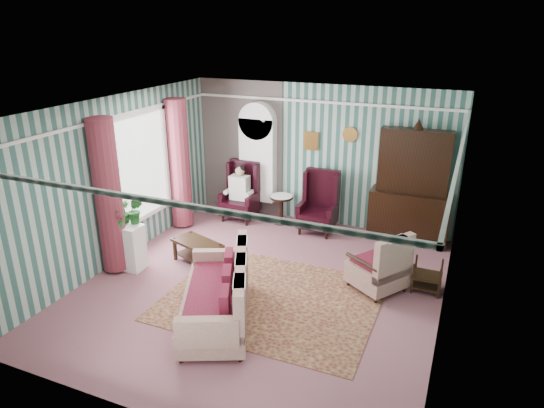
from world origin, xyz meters
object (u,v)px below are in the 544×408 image
at_px(wingback_left, 240,192).
at_px(wingback_right, 318,203).
at_px(plant_stand, 128,247).
at_px(floral_armchair, 378,261).
at_px(sofa, 215,288).
at_px(seated_woman, 240,193).
at_px(round_side_table, 281,209).
at_px(dresser_hutch, 412,183).
at_px(coffee_table, 198,252).
at_px(nest_table, 427,276).
at_px(bookcase, 258,166).

distance_m(wingback_left, wingback_right, 1.75).
relative_size(wingback_right, plant_stand, 1.56).
bearing_deg(floral_armchair, sofa, 166.99).
relative_size(sofa, floral_armchair, 2.05).
bearing_deg(plant_stand, wingback_left, 73.78).
relative_size(wingback_left, sofa, 0.62).
distance_m(seated_woman, round_side_table, 0.96).
xyz_separation_m(dresser_hutch, wingback_left, (-3.50, -0.27, -0.55)).
height_order(round_side_table, coffee_table, round_side_table).
bearing_deg(floral_armchair, plant_stand, 137.22).
relative_size(wingback_right, coffee_table, 1.35).
bearing_deg(coffee_table, seated_woman, 95.94).
height_order(dresser_hutch, wingback_right, dresser_hutch).
relative_size(wingback_left, nest_table, 2.31).
bearing_deg(wingback_right, coffee_table, -125.37).
relative_size(bookcase, round_side_table, 3.73).
height_order(bookcase, wingback_left, bookcase).
relative_size(wingback_right, floral_armchair, 1.27).
relative_size(dresser_hutch, wingback_right, 1.89).
height_order(bookcase, dresser_hutch, dresser_hutch).
bearing_deg(seated_woman, bookcase, 57.34).
xyz_separation_m(nest_table, floral_armchair, (-0.74, -0.24, 0.22)).
xyz_separation_m(plant_stand, coffee_table, (1.02, 0.60, -0.19)).
xyz_separation_m(nest_table, coffee_table, (-3.85, -0.60, -0.06)).
height_order(wingback_left, sofa, wingback_left).
relative_size(dresser_hutch, sofa, 1.17).
xyz_separation_m(dresser_hutch, sofa, (-2.12, -3.86, -0.63)).
relative_size(wingback_left, coffee_table, 1.35).
height_order(seated_woman, sofa, seated_woman).
distance_m(wingback_left, sofa, 3.85).
height_order(seated_woman, round_side_table, seated_woman).
relative_size(dresser_hutch, plant_stand, 2.95).
distance_m(sofa, floral_armchair, 2.65).
bearing_deg(wingback_right, seated_woman, 180.00).
height_order(sofa, floral_armchair, sofa).
height_order(seated_woman, coffee_table, seated_woman).
height_order(dresser_hutch, seated_woman, dresser_hutch).
xyz_separation_m(wingback_left, sofa, (1.38, -3.59, -0.08)).
bearing_deg(seated_woman, coffee_table, -84.06).
relative_size(wingback_left, round_side_table, 2.08).
xyz_separation_m(wingback_left, round_side_table, (0.90, 0.15, -0.33)).
xyz_separation_m(bookcase, nest_table, (3.82, -1.94, -0.85)).
bearing_deg(wingback_left, plant_stand, -106.22).
bearing_deg(nest_table, wingback_left, 159.15).
height_order(round_side_table, sofa, sofa).
relative_size(nest_table, plant_stand, 0.68).
relative_size(wingback_right, nest_table, 2.31).
bearing_deg(sofa, seated_woman, -3.47).
distance_m(bookcase, coffee_table, 2.70).
bearing_deg(nest_table, coffee_table, -171.13).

